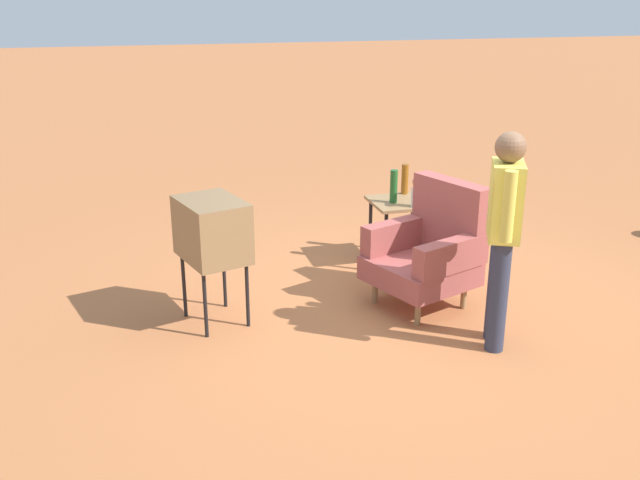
{
  "coord_description": "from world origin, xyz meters",
  "views": [
    {
      "loc": [
        5.17,
        -2.15,
        2.59
      ],
      "look_at": [
        -0.08,
        -0.75,
        0.65
      ],
      "focal_mm": 40.02,
      "sensor_mm": 36.0,
      "label": 1
    }
  ],
  "objects_px": {
    "tv_on_stand": "(212,231)",
    "soda_can_red": "(430,197)",
    "bottle_tall_amber": "(405,179)",
    "bottle_wine_green": "(394,186)",
    "armchair": "(430,249)",
    "side_table": "(400,210)",
    "person_standing": "(503,228)",
    "flower_vase": "(416,191)"
  },
  "relations": [
    {
      "from": "tv_on_stand",
      "to": "soda_can_red",
      "type": "bearing_deg",
      "value": 108.51
    },
    {
      "from": "bottle_tall_amber",
      "to": "bottle_wine_green",
      "type": "height_order",
      "value": "bottle_wine_green"
    },
    {
      "from": "armchair",
      "to": "bottle_tall_amber",
      "type": "distance_m",
      "value": 1.26
    },
    {
      "from": "tv_on_stand",
      "to": "bottle_wine_green",
      "type": "height_order",
      "value": "tv_on_stand"
    },
    {
      "from": "soda_can_red",
      "to": "bottle_wine_green",
      "type": "bearing_deg",
      "value": -108.49
    },
    {
      "from": "side_table",
      "to": "tv_on_stand",
      "type": "xyz_separation_m",
      "value": [
        0.86,
        -1.91,
        0.24
      ]
    },
    {
      "from": "tv_on_stand",
      "to": "bottle_wine_green",
      "type": "distance_m",
      "value": 2.0
    },
    {
      "from": "person_standing",
      "to": "soda_can_red",
      "type": "xyz_separation_m",
      "value": [
        -1.65,
        0.15,
        -0.24
      ]
    },
    {
      "from": "tv_on_stand",
      "to": "bottle_tall_amber",
      "type": "relative_size",
      "value": 3.43
    },
    {
      "from": "armchair",
      "to": "person_standing",
      "type": "height_order",
      "value": "person_standing"
    },
    {
      "from": "bottle_tall_amber",
      "to": "flower_vase",
      "type": "xyz_separation_m",
      "value": [
        0.44,
        -0.06,
        -0.0
      ]
    },
    {
      "from": "side_table",
      "to": "bottle_wine_green",
      "type": "xyz_separation_m",
      "value": [
        0.03,
        -0.09,
        0.25
      ]
    },
    {
      "from": "bottle_tall_amber",
      "to": "flower_vase",
      "type": "height_order",
      "value": "bottle_tall_amber"
    },
    {
      "from": "tv_on_stand",
      "to": "person_standing",
      "type": "distance_m",
      "value": 2.21
    },
    {
      "from": "bottle_wine_green",
      "to": "soda_can_red",
      "type": "distance_m",
      "value": 0.36
    },
    {
      "from": "soda_can_red",
      "to": "flower_vase",
      "type": "height_order",
      "value": "flower_vase"
    },
    {
      "from": "bottle_wine_green",
      "to": "tv_on_stand",
      "type": "bearing_deg",
      "value": -65.55
    },
    {
      "from": "tv_on_stand",
      "to": "bottle_tall_amber",
      "type": "height_order",
      "value": "tv_on_stand"
    },
    {
      "from": "bottle_tall_amber",
      "to": "tv_on_stand",
      "type": "bearing_deg",
      "value": -61.82
    },
    {
      "from": "flower_vase",
      "to": "armchair",
      "type": "bearing_deg",
      "value": -12.63
    },
    {
      "from": "side_table",
      "to": "bottle_tall_amber",
      "type": "relative_size",
      "value": 2.11
    },
    {
      "from": "flower_vase",
      "to": "person_standing",
      "type": "bearing_deg",
      "value": 0.92
    },
    {
      "from": "armchair",
      "to": "bottle_wine_green",
      "type": "relative_size",
      "value": 3.31
    },
    {
      "from": "side_table",
      "to": "person_standing",
      "type": "distance_m",
      "value": 1.84
    },
    {
      "from": "side_table",
      "to": "flower_vase",
      "type": "relative_size",
      "value": 2.39
    },
    {
      "from": "bottle_tall_amber",
      "to": "armchair",
      "type": "bearing_deg",
      "value": -10.88
    },
    {
      "from": "side_table",
      "to": "tv_on_stand",
      "type": "relative_size",
      "value": 0.61
    },
    {
      "from": "soda_can_red",
      "to": "flower_vase",
      "type": "xyz_separation_m",
      "value": [
        0.07,
        -0.17,
        0.09
      ]
    },
    {
      "from": "soda_can_red",
      "to": "flower_vase",
      "type": "distance_m",
      "value": 0.2
    },
    {
      "from": "soda_can_red",
      "to": "armchair",
      "type": "bearing_deg",
      "value": -22.36
    },
    {
      "from": "bottle_wine_green",
      "to": "flower_vase",
      "type": "xyz_separation_m",
      "value": [
        0.18,
        0.15,
        -0.01
      ]
    },
    {
      "from": "side_table",
      "to": "person_standing",
      "type": "relative_size",
      "value": 0.39
    },
    {
      "from": "soda_can_red",
      "to": "tv_on_stand",
      "type": "bearing_deg",
      "value": -71.49
    },
    {
      "from": "side_table",
      "to": "person_standing",
      "type": "xyz_separation_m",
      "value": [
        1.8,
        0.09,
        0.4
      ]
    },
    {
      "from": "armchair",
      "to": "flower_vase",
      "type": "bearing_deg",
      "value": 167.37
    },
    {
      "from": "bottle_wine_green",
      "to": "armchair",
      "type": "bearing_deg",
      "value": -0.9
    },
    {
      "from": "soda_can_red",
      "to": "side_table",
      "type": "bearing_deg",
      "value": -120.92
    },
    {
      "from": "bottle_tall_amber",
      "to": "bottle_wine_green",
      "type": "bearing_deg",
      "value": -39.38
    },
    {
      "from": "side_table",
      "to": "soda_can_red",
      "type": "bearing_deg",
      "value": 59.08
    },
    {
      "from": "tv_on_stand",
      "to": "side_table",
      "type": "bearing_deg",
      "value": 114.27
    },
    {
      "from": "side_table",
      "to": "soda_can_red",
      "type": "distance_m",
      "value": 0.32
    },
    {
      "from": "tv_on_stand",
      "to": "bottle_wine_green",
      "type": "xyz_separation_m",
      "value": [
        -0.83,
        1.82,
        0.01
      ]
    }
  ]
}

